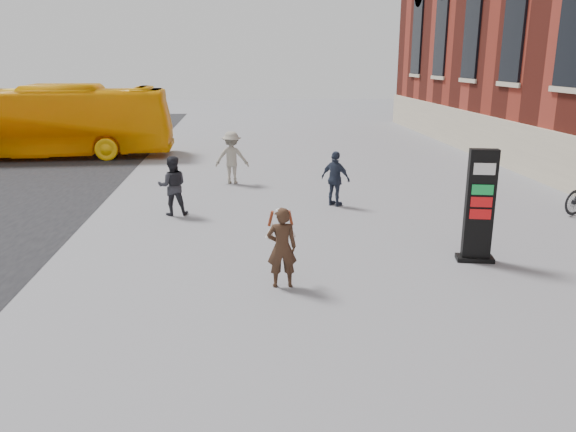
{
  "coord_description": "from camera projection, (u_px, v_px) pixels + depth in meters",
  "views": [
    {
      "loc": [
        -0.89,
        -9.43,
        4.11
      ],
      "look_at": [
        0.01,
        1.31,
        1.08
      ],
      "focal_mm": 35.0,
      "sensor_mm": 36.0,
      "label": 1
    }
  ],
  "objects": [
    {
      "name": "ground",
      "position": [
        294.0,
        292.0,
        10.23
      ],
      "size": [
        100.0,
        100.0,
        0.0
      ],
      "primitive_type": "plane",
      "color": "#9E9EA3"
    },
    {
      "name": "info_pylon",
      "position": [
        479.0,
        206.0,
        11.53
      ],
      "size": [
        0.82,
        0.52,
        2.37
      ],
      "rotation": [
        0.0,
        0.0,
        -0.2
      ],
      "color": "black",
      "rests_on": "ground"
    },
    {
      "name": "pedestrian_b",
      "position": [
        232.0,
        158.0,
        18.98
      ],
      "size": [
        1.22,
        0.8,
        1.76
      ],
      "primitive_type": "imported",
      "rotation": [
        0.0,
        0.0,
        3.01
      ],
      "color": "gray",
      "rests_on": "ground"
    },
    {
      "name": "woman",
      "position": [
        282.0,
        246.0,
        10.31
      ],
      "size": [
        0.58,
        0.52,
        1.53
      ],
      "rotation": [
        0.0,
        0.0,
        3.16
      ],
      "color": "#3D2B1B",
      "rests_on": "ground"
    },
    {
      "name": "bus",
      "position": [
        39.0,
        122.0,
        23.81
      ],
      "size": [
        11.12,
        2.99,
        3.07
      ],
      "primitive_type": "imported",
      "rotation": [
        0.0,
        0.0,
        1.61
      ],
      "color": "#FFB206",
      "rests_on": "road"
    },
    {
      "name": "pedestrian_a",
      "position": [
        172.0,
        186.0,
        15.11
      ],
      "size": [
        0.84,
        0.69,
        1.61
      ],
      "primitive_type": "imported",
      "rotation": [
        0.0,
        0.0,
        3.24
      ],
      "color": "#28282F",
      "rests_on": "ground"
    },
    {
      "name": "pedestrian_c",
      "position": [
        336.0,
        179.0,
        16.06
      ],
      "size": [
        0.95,
        0.91,
        1.59
      ],
      "primitive_type": "imported",
      "rotation": [
        0.0,
        0.0,
        2.41
      ],
      "color": "#2B3346",
      "rests_on": "ground"
    }
  ]
}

